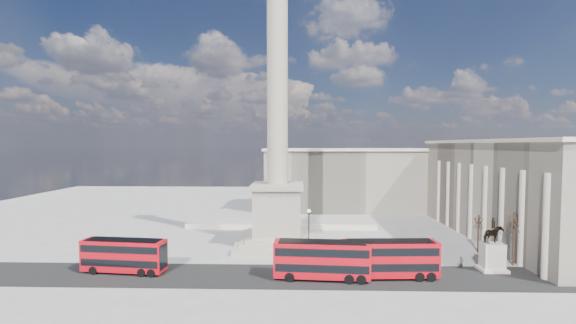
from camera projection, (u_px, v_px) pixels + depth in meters
The scene contains 17 objects.
ground at pixel (276, 253), 57.33m from camera, with size 180.00×180.00×0.00m, color #9E9B96.
asphalt_road at pixel (309, 276), 47.21m from camera, with size 120.00×9.00×0.01m, color black.
nelsons_column at pixel (277, 172), 61.69m from camera, with size 14.00×14.00×49.85m.
balustrade_wall at pixel (281, 227), 73.28m from camera, with size 40.00×0.60×1.10m, color beige.
building_east at pixel (520, 189), 65.64m from camera, with size 19.00×46.00×18.60m.
building_northeast at pixel (358, 179), 96.32m from camera, with size 51.00×17.00×16.60m.
red_bus_a at pixel (125, 255), 48.49m from camera, with size 11.63×3.66×4.64m.
red_bus_b at pixel (322, 259), 46.10m from camera, with size 12.58×3.64×5.04m.
red_bus_c at pixel (391, 258), 46.52m from camera, with size 12.48×3.40×5.02m.
victorian_lamp at pixel (309, 227), 57.83m from camera, with size 0.61×0.61×7.08m.
equestrian_statue at pixel (492, 253), 49.23m from camera, with size 3.55×2.66×7.51m.
bare_tree_near at pixel (514, 222), 51.41m from camera, with size 1.87×1.87×8.18m.
bare_tree_mid at pixel (479, 222), 57.80m from camera, with size 1.69×1.69×6.40m.
bare_tree_far at pixel (481, 205), 72.44m from camera, with size 1.64×1.64×6.72m.
pedestrian_walking at pixel (461, 263), 50.07m from camera, with size 0.64×0.42×1.75m, color #272322.
pedestrian_standing at pixel (500, 261), 50.52m from camera, with size 0.91×0.71×1.88m, color #272322.
pedestrian_crossing at pixel (340, 256), 52.69m from camera, with size 1.14×0.47×1.94m, color #272322.
Camera 1 is at (3.51, -56.46, 17.65)m, focal length 22.00 mm.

